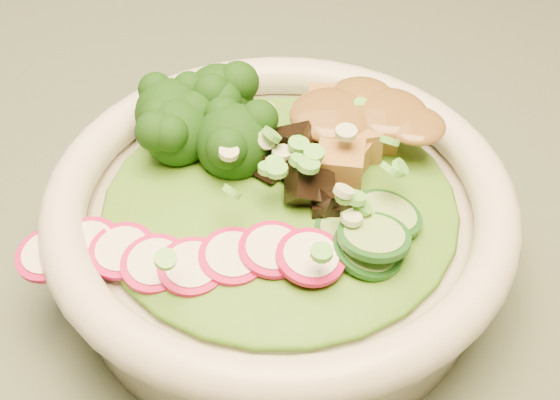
# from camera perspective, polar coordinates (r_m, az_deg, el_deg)

# --- Properties ---
(dining_table) EXTENTS (1.20, 0.80, 0.75)m
(dining_table) POSITION_cam_1_polar(r_m,az_deg,el_deg) (0.56, -16.15, -10.59)
(dining_table) COLOR black
(dining_table) RESTS_ON ground
(salad_bowl) EXTENTS (0.24, 0.24, 0.07)m
(salad_bowl) POSITION_cam_1_polar(r_m,az_deg,el_deg) (0.41, 0.00, -1.86)
(salad_bowl) COLOR beige
(salad_bowl) RESTS_ON dining_table
(lettuce_bed) EXTENTS (0.18, 0.18, 0.02)m
(lettuce_bed) POSITION_cam_1_polar(r_m,az_deg,el_deg) (0.40, -0.00, 0.10)
(lettuce_bed) COLOR #2D6415
(lettuce_bed) RESTS_ON salad_bowl
(broccoli_florets) EXTENTS (0.08, 0.07, 0.04)m
(broccoli_florets) POSITION_cam_1_polar(r_m,az_deg,el_deg) (0.42, -5.74, 5.03)
(broccoli_florets) COLOR black
(broccoli_florets) RESTS_ON salad_bowl
(radish_slices) EXTENTS (0.10, 0.05, 0.02)m
(radish_slices) POSITION_cam_1_polar(r_m,az_deg,el_deg) (0.37, -6.23, -4.40)
(radish_slices) COLOR #AF0D48
(radish_slices) RESTS_ON salad_bowl
(cucumber_slices) EXTENTS (0.07, 0.07, 0.03)m
(cucumber_slices) POSITION_cam_1_polar(r_m,az_deg,el_deg) (0.36, 6.51, -3.28)
(cucumber_slices) COLOR #80B665
(cucumber_slices) RESTS_ON salad_bowl
(mushroom_heap) EXTENTS (0.07, 0.07, 0.04)m
(mushroom_heap) POSITION_cam_1_polar(r_m,az_deg,el_deg) (0.40, 1.10, 2.14)
(mushroom_heap) COLOR black
(mushroom_heap) RESTS_ON salad_bowl
(tofu_cubes) EXTENTS (0.09, 0.06, 0.03)m
(tofu_cubes) POSITION_cam_1_polar(r_m,az_deg,el_deg) (0.42, 5.53, 4.83)
(tofu_cubes) COLOR #A57D37
(tofu_cubes) RESTS_ON salad_bowl
(peanut_sauce) EXTENTS (0.06, 0.05, 0.01)m
(peanut_sauce) POSITION_cam_1_polar(r_m,az_deg,el_deg) (0.42, 5.64, 6.08)
(peanut_sauce) COLOR brown
(peanut_sauce) RESTS_ON tofu_cubes
(scallion_garnish) EXTENTS (0.17, 0.17, 0.02)m
(scallion_garnish) POSITION_cam_1_polar(r_m,az_deg,el_deg) (0.38, -0.00, 2.37)
(scallion_garnish) COLOR #5FBF43
(scallion_garnish) RESTS_ON salad_bowl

